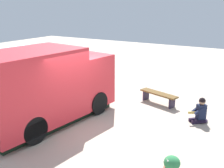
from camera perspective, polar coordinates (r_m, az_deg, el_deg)
name	(u,v)px	position (r m, az deg, el deg)	size (l,w,h in m)	color
ground_plane	(79,125)	(9.47, -7.04, -8.63)	(40.00, 40.00, 0.00)	#BDAC97
food_truck	(46,88)	(9.52, -13.87, -0.78)	(5.17, 3.18, 2.61)	#E8313B
person_customer	(200,112)	(10.00, 18.16, -5.68)	(0.71, 0.73, 0.90)	#22182E
planter_flowering_near	(67,76)	(14.32, -9.56, 1.69)	(0.62, 0.62, 0.78)	beige
planter_flowering_far	(172,167)	(6.84, 12.48, -16.77)	(0.40, 0.40, 0.58)	#BA6C50
plaza_bench	(159,95)	(11.41, 9.81, -2.39)	(0.86, 1.74, 0.47)	brown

